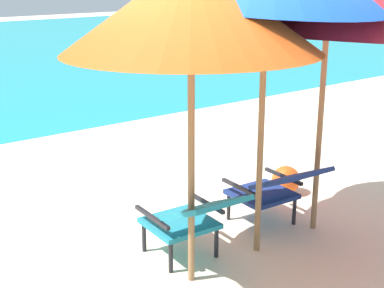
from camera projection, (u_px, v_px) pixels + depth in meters
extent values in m
plane|color=beige|center=(39.00, 133.00, 8.17)|extent=(40.00, 40.00, 0.00)
cube|color=teal|center=(180.00, 223.00, 4.63)|extent=(0.54, 0.52, 0.04)
cube|color=teal|center=(206.00, 208.00, 4.26)|extent=(0.54, 0.54, 0.27)
cylinder|color=black|center=(144.00, 237.00, 4.72)|extent=(0.04, 0.04, 0.26)
cylinder|color=black|center=(188.00, 224.00, 4.96)|extent=(0.04, 0.04, 0.26)
cylinder|color=black|center=(171.00, 257.00, 4.39)|extent=(0.04, 0.04, 0.26)
cylinder|color=black|center=(216.00, 243.00, 4.63)|extent=(0.04, 0.04, 0.26)
cube|color=black|center=(152.00, 217.00, 4.46)|extent=(0.05, 0.50, 0.03)
cube|color=black|center=(206.00, 203.00, 4.73)|extent=(0.05, 0.50, 0.03)
cube|color=navy|center=(262.00, 194.00, 5.23)|extent=(0.55, 0.53, 0.04)
cube|color=navy|center=(291.00, 178.00, 4.86)|extent=(0.55, 0.54, 0.27)
cylinder|color=black|center=(229.00, 207.00, 5.32)|extent=(0.04, 0.04, 0.26)
cylinder|color=black|center=(264.00, 197.00, 5.56)|extent=(0.04, 0.04, 0.26)
cylinder|color=black|center=(258.00, 223.00, 4.99)|extent=(0.04, 0.04, 0.26)
cylinder|color=black|center=(294.00, 211.00, 5.22)|extent=(0.04, 0.04, 0.26)
cube|color=black|center=(240.00, 188.00, 5.05)|extent=(0.06, 0.50, 0.03)
cube|color=black|center=(283.00, 176.00, 5.33)|extent=(0.06, 0.50, 0.03)
cylinder|color=olive|center=(191.00, 171.00, 4.07)|extent=(0.05, 0.05, 1.76)
cone|color=#EA5619|center=(191.00, 6.00, 3.72)|extent=(2.16, 2.17, 0.64)
cylinder|color=olive|center=(261.00, 134.00, 4.48)|extent=(0.05, 0.05, 2.04)
cylinder|color=olive|center=(319.00, 135.00, 4.93)|extent=(0.05, 0.05, 1.77)
sphere|color=#EA5619|center=(286.00, 180.00, 5.94)|extent=(0.30, 0.30, 0.30)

